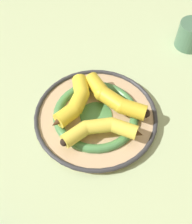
{
  "coord_description": "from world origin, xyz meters",
  "views": [
    {
      "loc": [
        -0.37,
        0.04,
        0.55
      ],
      "look_at": [
        -0.0,
        0.02,
        0.03
      ],
      "focal_mm": 42.0,
      "sensor_mm": 36.0,
      "label": 1
    }
  ],
  "objects": [
    {
      "name": "banana_a",
      "position": [
        -0.06,
        0.01,
        0.05
      ],
      "size": [
        0.07,
        0.19,
        0.03
      ],
      "rotation": [
        0.0,
        0.0,
        1.65
      ],
      "color": "yellow",
      "rests_on": "decorative_bowl"
    },
    {
      "name": "coffee_mug",
      "position": [
        0.26,
        -0.29,
        0.04
      ],
      "size": [
        0.12,
        0.09,
        0.08
      ],
      "rotation": [
        0.0,
        0.0,
        5.83
      ],
      "color": "#477056",
      "rests_on": "ground_plane"
    },
    {
      "name": "decorative_bowl",
      "position": [
        -0.0,
        0.02,
        0.01
      ],
      "size": [
        0.31,
        0.31,
        0.03
      ],
      "color": "tan",
      "rests_on": "ground_plane"
    },
    {
      "name": "banana_b",
      "position": [
        0.02,
        0.07,
        0.05
      ],
      "size": [
        0.16,
        0.1,
        0.04
      ],
      "rotation": [
        0.0,
        0.0,
        -0.39
      ],
      "color": "yellow",
      "rests_on": "decorative_bowl"
    },
    {
      "name": "ground_plane",
      "position": [
        0.0,
        0.0,
        0.0
      ],
      "size": [
        2.8,
        2.8,
        0.0
      ],
      "primitive_type": "plane",
      "color": "#B2C693"
    },
    {
      "name": "banana_c",
      "position": [
        0.03,
        -0.03,
        0.05
      ],
      "size": [
        0.16,
        0.15,
        0.04
      ],
      "rotation": [
        0.0,
        0.0,
        -2.35
      ],
      "color": "gold",
      "rests_on": "decorative_bowl"
    }
  ]
}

